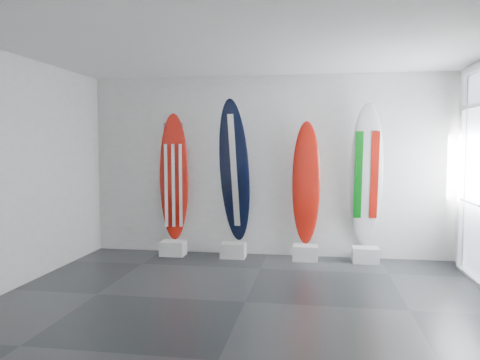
% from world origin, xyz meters
% --- Properties ---
extents(floor, '(6.00, 6.00, 0.00)m').
position_xyz_m(floor, '(0.00, 0.00, 0.00)').
color(floor, black).
rests_on(floor, ground).
extents(ceiling, '(6.00, 6.00, 0.00)m').
position_xyz_m(ceiling, '(0.00, 0.00, 3.00)').
color(ceiling, white).
rests_on(ceiling, wall_back).
extents(wall_back, '(6.00, 0.00, 6.00)m').
position_xyz_m(wall_back, '(0.00, 2.50, 1.50)').
color(wall_back, silver).
rests_on(wall_back, ground).
extents(wall_front, '(6.00, 0.00, 6.00)m').
position_xyz_m(wall_front, '(0.00, -2.50, 1.50)').
color(wall_front, silver).
rests_on(wall_front, ground).
extents(wall_left, '(0.00, 5.00, 5.00)m').
position_xyz_m(wall_left, '(-3.00, 0.00, 1.50)').
color(wall_left, silver).
rests_on(wall_left, ground).
extents(display_block_usa, '(0.40, 0.30, 0.24)m').
position_xyz_m(display_block_usa, '(-1.55, 2.18, 0.12)').
color(display_block_usa, silver).
rests_on(display_block_usa, floor).
extents(surfboard_usa, '(0.51, 0.26, 2.14)m').
position_xyz_m(surfboard_usa, '(-1.55, 2.28, 1.31)').
color(surfboard_usa, '#99120A').
rests_on(surfboard_usa, display_block_usa).
extents(display_block_navy, '(0.40, 0.30, 0.24)m').
position_xyz_m(display_block_navy, '(-0.52, 2.18, 0.12)').
color(display_block_navy, silver).
rests_on(display_block_navy, floor).
extents(surfboard_navy, '(0.63, 0.55, 2.36)m').
position_xyz_m(surfboard_navy, '(-0.52, 2.28, 1.42)').
color(surfboard_navy, black).
rests_on(surfboard_navy, display_block_navy).
extents(display_block_swiss, '(0.40, 0.30, 0.24)m').
position_xyz_m(display_block_swiss, '(0.65, 2.18, 0.12)').
color(display_block_swiss, silver).
rests_on(display_block_swiss, floor).
extents(surfboard_swiss, '(0.46, 0.17, 1.99)m').
position_xyz_m(surfboard_swiss, '(0.65, 2.28, 1.23)').
color(surfboard_swiss, '#99120A').
rests_on(surfboard_swiss, display_block_swiss).
extents(display_block_italy, '(0.40, 0.30, 0.24)m').
position_xyz_m(display_block_italy, '(1.59, 2.18, 0.12)').
color(display_block_italy, silver).
rests_on(display_block_italy, floor).
extents(surfboard_italy, '(0.52, 0.38, 2.27)m').
position_xyz_m(surfboard_italy, '(1.59, 2.28, 1.37)').
color(surfboard_italy, silver).
rests_on(surfboard_italy, display_block_italy).
extents(wall_outlet, '(0.09, 0.02, 0.13)m').
position_xyz_m(wall_outlet, '(-2.45, 2.48, 0.35)').
color(wall_outlet, silver).
rests_on(wall_outlet, wall_back).
extents(glass_door, '(0.12, 1.16, 2.85)m').
position_xyz_m(glass_door, '(2.97, 1.55, 1.43)').
color(glass_door, white).
rests_on(glass_door, floor).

